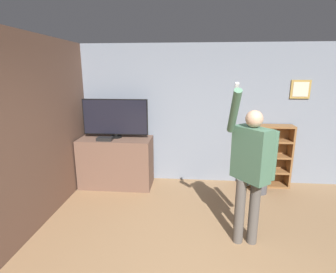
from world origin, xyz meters
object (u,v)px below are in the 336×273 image
object	(u,v)px
bookshelf	(263,156)
waste_bin	(260,182)
television	(115,118)
game_console	(105,139)
person	(251,165)

from	to	relation	value
bookshelf	waste_bin	xyz separation A→B (m)	(-0.10, -0.35, -0.38)
television	waste_bin	bearing A→B (deg)	-3.63
game_console	bookshelf	bearing A→B (deg)	7.80
television	person	bearing A→B (deg)	-37.83
bookshelf	person	bearing A→B (deg)	-109.63
bookshelf	game_console	bearing A→B (deg)	-172.20
bookshelf	waste_bin	bearing A→B (deg)	-106.78
person	waste_bin	distance (m)	1.82
game_console	television	bearing A→B (deg)	57.67
television	bookshelf	xyz separation A→B (m)	(2.82, 0.17, -0.74)
game_console	waste_bin	world-z (taller)	game_console
bookshelf	person	world-z (taller)	person
person	waste_bin	world-z (taller)	person
television	game_console	distance (m)	0.45
television	bookshelf	size ratio (longest dim) A/B	1.02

